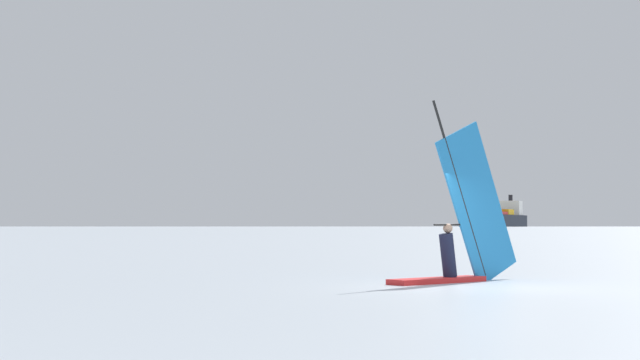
% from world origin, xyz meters
% --- Properties ---
extents(ground_plane, '(4000.00, 4000.00, 0.00)m').
position_xyz_m(ground_plane, '(0.00, 0.00, 0.00)').
color(ground_plane, '#9EA8B2').
extents(windsurfer, '(1.80, 3.92, 4.33)m').
position_xyz_m(windsurfer, '(-1.10, 1.58, 1.04)').
color(windsurfer, red).
rests_on(windsurfer, ground_plane).
extents(cargo_ship, '(35.21, 154.53, 31.33)m').
position_xyz_m(cargo_ship, '(-268.52, 801.13, 7.55)').
color(cargo_ship, black).
rests_on(cargo_ship, ground_plane).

